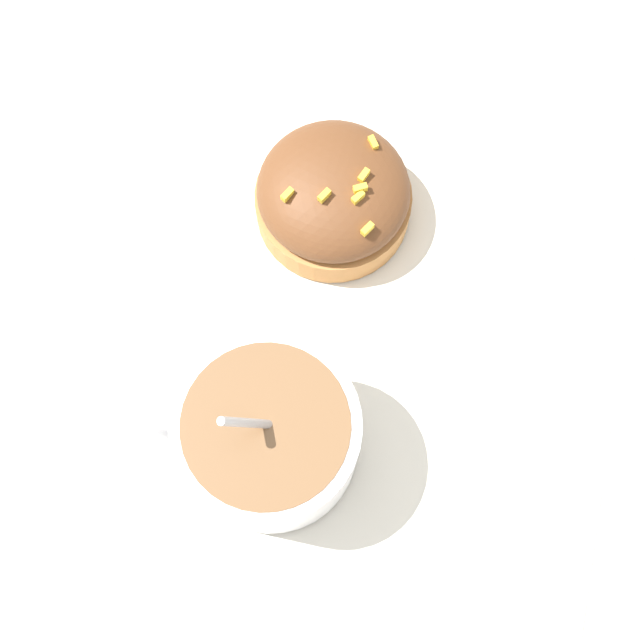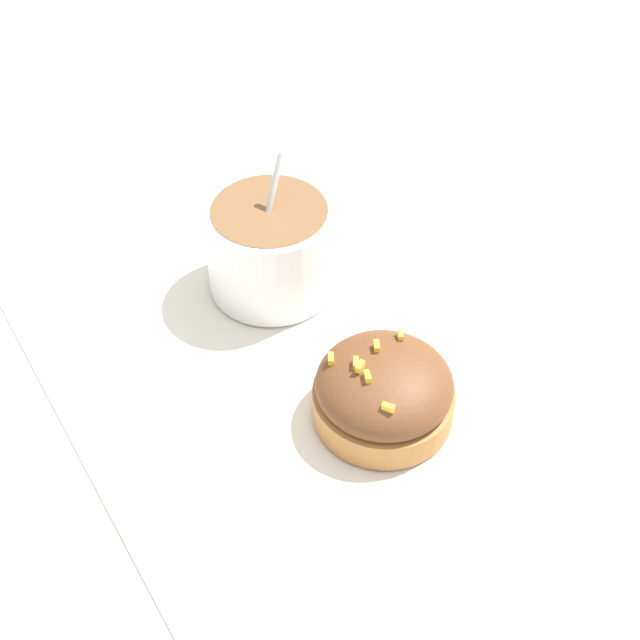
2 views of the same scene
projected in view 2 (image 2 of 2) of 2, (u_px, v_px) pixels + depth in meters
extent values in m
plane|color=silver|center=(306.00, 354.00, 0.57)|extent=(3.00, 3.00, 0.00)
cube|color=white|center=(306.00, 353.00, 0.57)|extent=(0.32, 0.31, 0.00)
cylinder|color=white|center=(271.00, 248.00, 0.59)|extent=(0.09, 0.09, 0.06)
cylinder|color=brown|center=(269.00, 217.00, 0.57)|extent=(0.08, 0.08, 0.01)
torus|color=white|center=(328.00, 218.00, 0.61)|extent=(0.01, 0.04, 0.04)
ellipsoid|color=silver|center=(289.00, 252.00, 0.62)|extent=(0.03, 0.03, 0.01)
cylinder|color=silver|center=(265.00, 227.00, 0.57)|extent=(0.03, 0.04, 0.09)
cylinder|color=#B2753D|center=(383.00, 402.00, 0.52)|extent=(0.08, 0.08, 0.02)
ellipsoid|color=brown|center=(384.00, 384.00, 0.51)|extent=(0.08, 0.08, 0.04)
cube|color=yellow|center=(362.00, 379.00, 0.49)|extent=(0.01, 0.01, 0.00)
cube|color=yellow|center=(362.00, 366.00, 0.50)|extent=(0.01, 0.01, 0.00)
cube|color=yellow|center=(331.00, 359.00, 0.51)|extent=(0.01, 0.01, 0.00)
cube|color=yellow|center=(350.00, 366.00, 0.50)|extent=(0.01, 0.01, 0.00)
cube|color=yellow|center=(382.00, 410.00, 0.48)|extent=(0.01, 0.01, 0.00)
cube|color=yellow|center=(400.00, 335.00, 0.52)|extent=(0.01, 0.01, 0.00)
cube|color=yellow|center=(377.00, 346.00, 0.51)|extent=(0.01, 0.01, 0.00)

